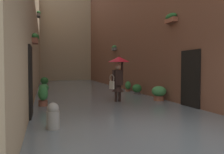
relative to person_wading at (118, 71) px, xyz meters
The scene contains 12 objects.
ground_plane 6.28m from the person_wading, 84.18° to the right, with size 60.00×60.00×0.00m, color gray.
flood_water 6.27m from the person_wading, 84.18° to the right, with size 6.25×27.40×0.17m, color slate.
building_facade_right 7.99m from the person_wading, 55.10° to the right, with size 2.04×25.40×8.79m.
building_facade_far 18.05m from the person_wading, 87.99° to the right, with size 9.05×1.80×9.94m, color tan.
person_wading is the anchor object (origin of this frame).
potted_plant_far_left 2.01m from the person_wading, behind, with size 0.62×0.62×0.78m.
potted_plant_near_left 2.89m from the person_wading, 128.65° to the right, with size 0.48×0.48×0.71m.
potted_plant_mid_left 4.42m from the person_wading, 115.29° to the right, with size 0.35×0.35×0.76m.
potted_plant_far_right 9.18m from the person_wading, 71.34° to the right, with size 0.56×0.56×0.87m.
potted_plant_near_right 3.15m from the person_wading, ahead, with size 0.36×0.36×0.91m.
potted_plant_mid_right 4.54m from the person_wading, 48.01° to the right, with size 0.49×0.49×0.74m.
mooring_bollard 4.79m from the person_wading, 53.85° to the left, with size 0.29×0.29×0.78m.
Camera 1 is at (2.33, 4.69, 1.58)m, focal length 37.95 mm.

